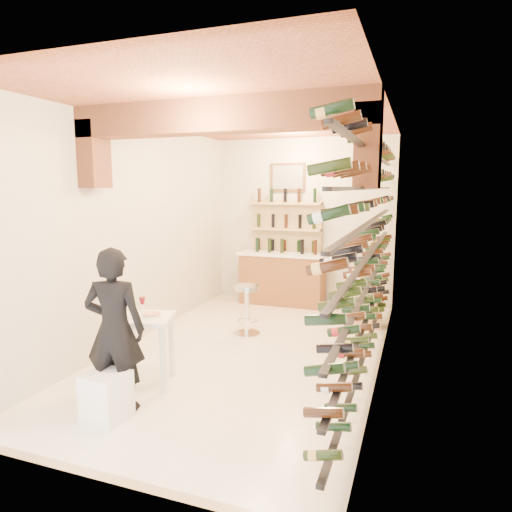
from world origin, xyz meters
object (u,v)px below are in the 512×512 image
Objects in this scene: white_stool at (107,397)px; chrome_barstool at (247,306)px; back_counter at (282,277)px; crate_lower at (364,316)px; tasting_table at (147,329)px; wine_rack at (365,246)px; person at (115,330)px.

white_stool is 0.61× the size of chrome_barstool.
back_counter is 4.87m from white_stool.
white_stool is at bearing -97.51° from chrome_barstool.
crate_lower is (2.03, 3.94, -0.08)m from white_stool.
back_counter reaches higher than white_stool.
white_stool is 0.88× the size of crate_lower.
tasting_table is 2.09m from chrome_barstool.
back_counter is 1.73× the size of tasting_table.
tasting_table is (-2.25, -1.37, -0.88)m from wine_rack.
back_counter is at bearing 65.50° from tasting_table.
person is 2.15× the size of chrome_barstool.
person is 2.70m from chrome_barstool.
chrome_barstool is 1.46× the size of crate_lower.
white_stool is at bearing -134.78° from wine_rack.
back_counter is 4.04m from tasting_table.
crate_lower is (1.67, -0.91, -0.37)m from back_counter.
white_stool is (-0.35, -4.85, -0.30)m from back_counter.
white_stool is 0.28× the size of person.
chrome_barstool is at bearing 82.49° from white_stool.
crate_lower is at bearing -133.56° from person.
tasting_table is 0.94m from white_stool.
crate_lower is at bearing 95.17° from wine_rack.
tasting_table is at bearing -102.34° from person.
white_stool is at bearing 86.06° from person.
crate_lower is at bearing 37.53° from tasting_table.
tasting_table is at bearing -148.60° from wine_rack.
back_counter is at bearing 85.83° from white_stool.
chrome_barstool is at bearing 59.18° from tasting_table.
tasting_table is 1.26× the size of chrome_barstool.
white_stool is 0.65m from person.
wine_rack is 7.30× the size of chrome_barstool.
person reaches higher than crate_lower.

